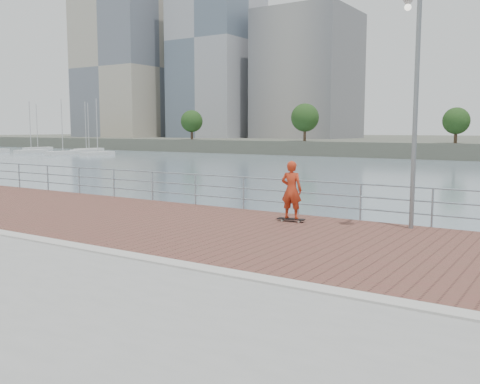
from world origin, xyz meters
The scene contains 9 objects.
water centered at (0.00, 0.00, -2.00)m, with size 400.00×400.00×0.00m, color slate.
brick_lane centered at (0.00, 3.60, 0.01)m, with size 40.00×6.80×0.02m, color brown.
curb centered at (0.00, 0.00, 0.03)m, with size 40.00×0.40×0.06m, color #B7B5AD.
guardrail centered at (0.00, 7.00, 0.69)m, with size 39.06×0.06×1.13m.
street_lamp centered at (2.65, 6.04, 4.50)m, with size 0.46×1.34×6.34m.
skateboard centered at (-0.59, 5.67, 0.09)m, with size 0.83×0.32×0.09m.
skateboarder centered at (-0.59, 5.67, 0.95)m, with size 0.62×0.41×1.70m, color #BA3318.
shoreline_trees centered at (-7.98, 77.00, 4.27)m, with size 109.59×4.91×6.55m.
marina centered at (-80.32, 60.06, -1.55)m, with size 29.76×20.02×9.90m.
Camera 1 is at (6.53, -8.09, 2.74)m, focal length 40.00 mm.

